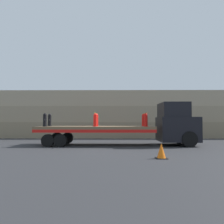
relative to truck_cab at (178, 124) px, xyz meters
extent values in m
plane|color=#2D2D30|center=(-5.70, 0.00, -1.44)|extent=(120.00, 120.00, 0.00)
cube|color=#84755B|center=(-5.70, 7.19, -0.66)|extent=(60.00, 3.00, 1.57)
cube|color=gray|center=(-5.70, 7.34, 0.91)|extent=(60.00, 3.00, 1.57)
cube|color=tan|center=(-5.70, 7.49, 2.48)|extent=(60.00, 3.00, 1.57)
cube|color=black|center=(-0.04, 0.00, -0.33)|extent=(2.56, 2.47, 1.67)
cube|color=black|center=(-0.30, 0.00, 1.00)|extent=(1.79, 2.27, 0.99)
cube|color=black|center=(0.66, 0.00, 0.00)|extent=(1.02, 2.17, 0.93)
cylinder|color=black|center=(0.41, -1.17, -0.94)|extent=(1.01, 0.28, 1.01)
cylinder|color=black|center=(0.41, 1.17, -0.94)|extent=(1.01, 0.28, 1.01)
cube|color=brown|center=(-5.70, 0.00, -0.23)|extent=(8.01, 2.48, 0.18)
cube|color=red|center=(-5.70, -1.20, -0.42)|extent=(8.01, 0.08, 0.20)
cube|color=red|center=(-5.70, 1.20, -0.42)|extent=(8.01, 0.08, 0.20)
cylinder|color=black|center=(-7.90, -1.14, -1.03)|extent=(0.82, 0.30, 0.82)
cylinder|color=black|center=(-7.90, 1.14, -1.03)|extent=(0.82, 0.30, 0.82)
cylinder|color=black|center=(-8.70, -1.14, -1.03)|extent=(0.82, 0.30, 0.82)
cylinder|color=black|center=(-8.70, 1.14, -1.03)|extent=(0.82, 0.30, 0.82)
cylinder|color=black|center=(-9.10, -0.54, -0.12)|extent=(0.31, 0.31, 0.03)
cylinder|color=black|center=(-9.10, -0.54, 0.23)|extent=(0.25, 0.25, 0.72)
sphere|color=black|center=(-9.10, -0.54, 0.64)|extent=(0.24, 0.24, 0.24)
cylinder|color=black|center=(-9.10, -0.73, 0.31)|extent=(0.11, 0.13, 0.11)
cylinder|color=black|center=(-9.10, -0.36, 0.31)|extent=(0.11, 0.13, 0.11)
cylinder|color=black|center=(-9.10, 0.54, -0.12)|extent=(0.31, 0.31, 0.03)
cylinder|color=black|center=(-9.10, 0.54, 0.23)|extent=(0.25, 0.25, 0.72)
sphere|color=black|center=(-9.10, 0.54, 0.64)|extent=(0.24, 0.24, 0.24)
cylinder|color=black|center=(-9.10, 0.36, 0.31)|extent=(0.11, 0.13, 0.11)
cylinder|color=black|center=(-9.10, 0.73, 0.31)|extent=(0.11, 0.13, 0.11)
cylinder|color=red|center=(-5.70, -0.54, -0.12)|extent=(0.31, 0.31, 0.03)
cylinder|color=red|center=(-5.70, -0.54, 0.23)|extent=(0.25, 0.25, 0.72)
sphere|color=red|center=(-5.70, -0.54, 0.64)|extent=(0.24, 0.24, 0.24)
cylinder|color=red|center=(-5.70, -0.73, 0.31)|extent=(0.11, 0.13, 0.11)
cylinder|color=red|center=(-5.70, -0.36, 0.31)|extent=(0.11, 0.13, 0.11)
cylinder|color=red|center=(-5.70, 0.54, -0.12)|extent=(0.31, 0.31, 0.03)
cylinder|color=red|center=(-5.70, 0.54, 0.23)|extent=(0.25, 0.25, 0.72)
sphere|color=red|center=(-5.70, 0.54, 0.64)|extent=(0.24, 0.24, 0.24)
cylinder|color=red|center=(-5.70, 0.36, 0.31)|extent=(0.11, 0.13, 0.11)
cylinder|color=red|center=(-5.70, 0.73, 0.31)|extent=(0.11, 0.13, 0.11)
cylinder|color=red|center=(-2.29, -0.54, -0.12)|extent=(0.31, 0.31, 0.03)
cylinder|color=red|center=(-2.29, -0.54, 0.23)|extent=(0.25, 0.25, 0.72)
sphere|color=red|center=(-2.29, -0.54, 0.64)|extent=(0.24, 0.24, 0.24)
cylinder|color=red|center=(-2.29, -0.73, 0.31)|extent=(0.11, 0.13, 0.11)
cylinder|color=red|center=(-2.29, -0.36, 0.31)|extent=(0.11, 0.13, 0.11)
cylinder|color=red|center=(-2.29, 0.54, -0.12)|extent=(0.31, 0.31, 0.03)
cylinder|color=red|center=(-2.29, 0.54, 0.23)|extent=(0.25, 0.25, 0.72)
sphere|color=red|center=(-2.29, 0.54, 0.64)|extent=(0.24, 0.24, 0.24)
cylinder|color=red|center=(-2.29, 0.36, 0.31)|extent=(0.11, 0.13, 0.11)
cylinder|color=red|center=(-2.29, 0.73, 0.31)|extent=(0.11, 0.13, 0.11)
cube|color=yellow|center=(-5.70, 0.00, 0.76)|extent=(0.05, 2.68, 0.01)
cube|color=yellow|center=(-2.29, 0.00, 0.76)|extent=(0.05, 2.68, 0.01)
cube|color=black|center=(-2.31, -5.41, -1.43)|extent=(0.51, 0.51, 0.03)
cone|color=orange|center=(-2.31, -5.41, -1.09)|extent=(0.39, 0.39, 0.65)
camera|label=1|loc=(-4.42, -15.24, 0.23)|focal=35.00mm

